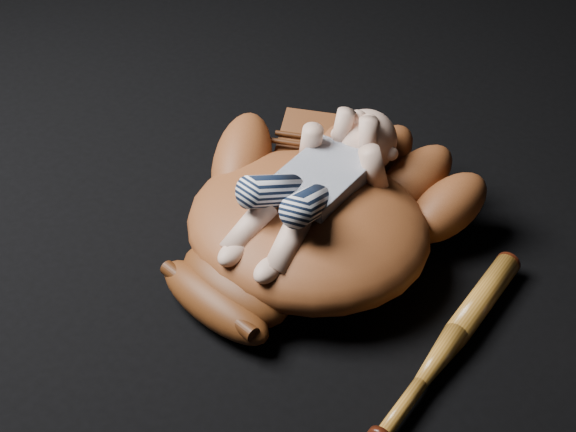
{
  "coord_description": "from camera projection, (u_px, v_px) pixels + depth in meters",
  "views": [
    {
      "loc": [
        0.53,
        -0.84,
        0.9
      ],
      "look_at": [
        -0.05,
        -0.0,
        0.09
      ],
      "focal_mm": 55.0,
      "sensor_mm": 36.0,
      "label": 1
    }
  ],
  "objects": [
    {
      "name": "baseball_bat",
      "position": [
        449.0,
        344.0,
        1.2
      ],
      "size": [
        0.04,
        0.4,
        0.04
      ],
      "primitive_type": null,
      "rotation": [
        0.0,
        0.0,
        0.01
      ],
      "color": "#A1641F",
      "rests_on": "ground"
    },
    {
      "name": "newborn_baby",
      "position": [
        310.0,
        185.0,
        1.28
      ],
      "size": [
        0.18,
        0.38,
        0.15
      ],
      "primitive_type": null,
      "rotation": [
        0.0,
        0.0,
        0.01
      ],
      "color": "#D4A388",
      "rests_on": "baseball_glove"
    },
    {
      "name": "baseball_glove",
      "position": [
        308.0,
        216.0,
        1.31
      ],
      "size": [
        0.57,
        0.62,
        0.17
      ],
      "primitive_type": null,
      "rotation": [
        0.0,
        0.0,
        -0.2
      ],
      "color": "#642F15",
      "rests_on": "ground"
    }
  ]
}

